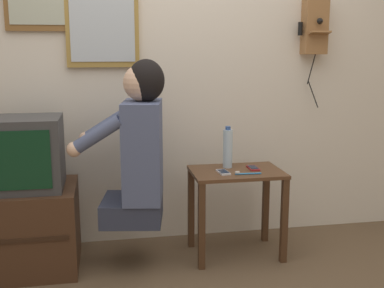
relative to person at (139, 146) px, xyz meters
name	(u,v)px	position (x,y,z in m)	size (l,w,h in m)	color
wall_back	(158,58)	(0.18, 0.45, 0.51)	(6.80, 0.05, 2.55)	beige
side_table	(236,189)	(0.63, 0.05, -0.32)	(0.58, 0.40, 0.57)	#51331E
person	(139,146)	(0.00, 0.00, 0.00)	(0.59, 0.48, 0.98)	#2D3347
tv_stand	(18,229)	(-0.74, 0.09, -0.51)	(0.71, 0.53, 0.51)	#422819
television	(17,154)	(-0.71, 0.07, -0.03)	(0.52, 0.39, 0.43)	#38383A
wall_phone_antique	(315,25)	(1.26, 0.37, 0.73)	(0.20, 0.19, 0.80)	olive
wall_mirror	(102,10)	(-0.19, 0.41, 0.81)	(0.47, 0.04, 0.72)	olive
cell_phone_held	(223,172)	(0.52, 0.00, -0.19)	(0.07, 0.13, 0.01)	silver
cell_phone_spare	(253,168)	(0.74, 0.07, -0.19)	(0.06, 0.13, 0.01)	maroon
water_bottle	(228,148)	(0.59, 0.14, -0.07)	(0.06, 0.06, 0.27)	#ADC6DB
toothbrush	(246,173)	(0.66, -0.06, -0.19)	(0.17, 0.02, 0.02)	#338CD8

